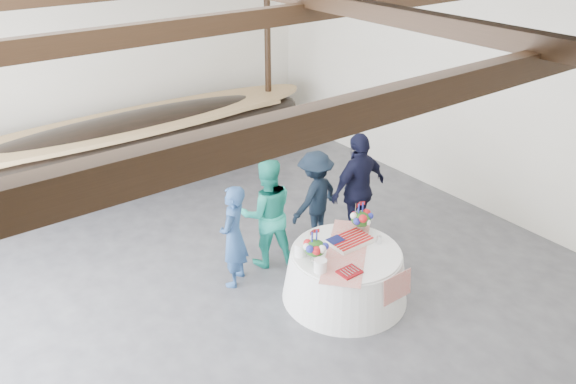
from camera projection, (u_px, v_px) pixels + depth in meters
floor at (260, 302)px, 8.23m from camera, size 10.00×12.00×0.01m
wall_back at (93, 66)px, 11.47m from camera, size 10.00×0.02×4.50m
wall_right at (492, 92)px, 9.85m from camera, size 0.02×12.00×4.50m
pavilion_structure at (216, 12)px, 6.97m from camera, size 9.80×11.76×4.50m
longboat_display at (135, 140)px, 11.28m from camera, size 8.12×1.62×1.52m
banquet_table at (345, 274)px, 8.19m from camera, size 1.84×1.84×0.79m
tabletop_items at (339, 238)px, 8.03m from camera, size 1.64×1.54×0.40m
guest_woman_blue at (234, 236)px, 8.30m from camera, size 0.71×0.68×1.64m
guest_woman_teal at (267, 213)px, 8.75m from camera, size 1.07×0.97×1.81m
guest_man_left at (315, 197)px, 9.42m from camera, size 1.17×0.83×1.63m
guest_man_right at (358, 189)px, 9.31m from camera, size 1.18×0.54×1.97m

